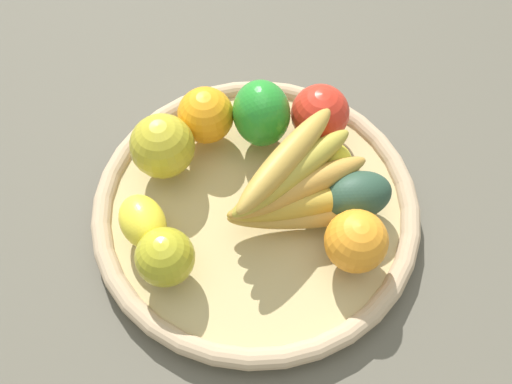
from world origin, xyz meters
TOP-DOWN VIEW (x-y plane):
  - ground_plane at (0.00, 0.00)m, footprint 2.40×2.40m
  - basket at (0.00, 0.00)m, footprint 0.40×0.40m
  - lemon_1 at (-0.09, 0.02)m, footprint 0.08×0.08m
  - banana_bunch at (-0.03, 0.04)m, footprint 0.18×0.14m
  - bell_pepper at (-0.07, -0.07)m, footprint 0.10×0.10m
  - apple_0 at (0.05, -0.11)m, footprint 0.11×0.11m
  - avocado at (-0.08, 0.09)m, footprint 0.10×0.09m
  - orange_0 at (-0.03, 0.13)m, footprint 0.08×0.08m
  - lemon_0 at (0.12, -0.06)m, footprint 0.07×0.08m
  - orange_1 at (-0.02, -0.12)m, footprint 0.09×0.09m
  - apple_1 at (0.13, 0.00)m, footprint 0.08×0.08m
  - apple_2 at (-0.13, -0.02)m, footprint 0.09×0.09m

SIDE VIEW (x-z plane):
  - ground_plane at x=0.00m, z-range 0.00..0.00m
  - basket at x=0.00m, z-range 0.00..0.03m
  - lemon_1 at x=-0.09m, z-range 0.03..0.08m
  - lemon_0 at x=0.12m, z-range 0.03..0.08m
  - avocado at x=-0.08m, z-range 0.03..0.09m
  - apple_1 at x=0.13m, z-range 0.03..0.10m
  - orange_0 at x=-0.03m, z-range 0.03..0.10m
  - orange_1 at x=-0.02m, z-range 0.03..0.10m
  - apple_2 at x=-0.13m, z-range 0.03..0.11m
  - apple_0 at x=0.05m, z-range 0.03..0.11m
  - bell_pepper at x=-0.07m, z-range 0.03..0.12m
  - banana_bunch at x=-0.03m, z-range 0.03..0.12m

